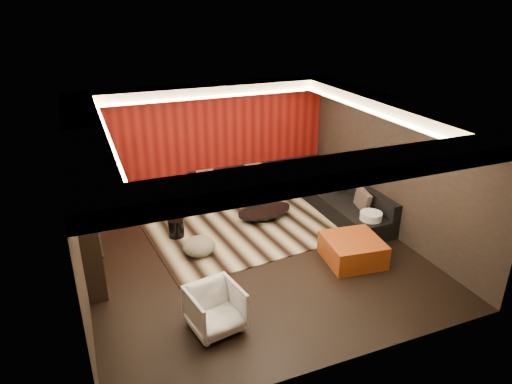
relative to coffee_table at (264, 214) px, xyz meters
name	(u,v)px	position (x,y,z in m)	size (l,w,h in m)	color
floor	(253,257)	(-0.82, -1.38, -0.14)	(6.00, 6.00, 0.02)	black
ceiling	(253,111)	(-0.82, -1.38, 2.68)	(6.00, 6.00, 0.02)	silver
wall_back	(206,143)	(-0.82, 1.63, 1.27)	(6.00, 0.02, 2.80)	black
wall_left	(75,217)	(-3.83, -1.38, 1.27)	(0.02, 6.00, 2.80)	black
wall_right	(391,167)	(2.19, -1.38, 1.27)	(0.02, 6.00, 2.80)	black
red_feature_wall	(206,143)	(-0.82, 1.59, 1.27)	(5.98, 0.05, 2.78)	#6B0C0A
soffit_back	(207,90)	(-0.82, 1.32, 2.56)	(6.00, 0.60, 0.22)	silver
soffit_front	(338,171)	(-0.82, -4.08, 2.56)	(6.00, 0.60, 0.22)	silver
soffit_left	(83,135)	(-3.52, -1.38, 2.56)	(0.60, 4.80, 0.22)	silver
soffit_right	(386,105)	(1.88, -1.38, 2.56)	(0.60, 4.80, 0.22)	silver
cove_back	(212,97)	(-0.82, 0.98, 2.47)	(4.80, 0.08, 0.04)	#FFD899
cove_front	(323,169)	(-0.82, -3.74, 2.47)	(4.80, 0.08, 0.04)	#FFD899
cove_left	(108,139)	(-3.18, -1.38, 2.47)	(0.08, 4.80, 0.04)	#FFD899
cove_right	(370,111)	(1.54, -1.38, 2.47)	(0.08, 4.80, 0.04)	#FFD899
tv_surround	(86,217)	(-3.67, -0.78, 0.97)	(0.30, 2.00, 2.20)	black
tv_screen	(93,197)	(-3.51, -0.78, 1.32)	(0.04, 1.30, 0.80)	black
tv_shelf	(99,235)	(-3.51, -0.78, 0.57)	(0.04, 1.60, 0.04)	black
rug	(245,226)	(-0.53, -0.19, -0.12)	(4.00, 3.00, 0.02)	#C2B78E
coffee_table	(264,214)	(0.00, 0.00, 0.00)	(1.26, 1.26, 0.21)	black
drum_stool	(176,228)	(-2.00, -0.08, 0.09)	(0.33, 0.33, 0.39)	black
striped_pouf	(199,246)	(-1.76, -0.95, 0.06)	(0.62, 0.62, 0.34)	beige
white_side_table	(370,225)	(1.68, -1.57, 0.15)	(0.44, 0.44, 0.56)	white
orange_ottoman	(353,250)	(0.85, -2.21, 0.10)	(1.00, 1.00, 0.45)	#9C3214
armchair	(215,309)	(-2.09, -3.07, 0.22)	(0.74, 0.76, 0.69)	silver
sectional_sofa	(292,194)	(0.92, 0.48, 0.14)	(3.65, 3.50, 0.75)	black
throw_pillows	(291,179)	(0.89, 0.52, 0.49)	(3.03, 2.79, 0.50)	tan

